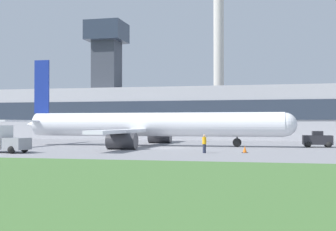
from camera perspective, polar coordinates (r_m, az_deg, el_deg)
name	(u,v)px	position (r m, az deg, el deg)	size (l,w,h in m)	color
ground_plane	(170,148)	(52.31, 0.22, -3.98)	(400.00, 400.00, 0.00)	gray
terminal_building	(203,111)	(82.48, 4.25, 0.56)	(82.34, 11.02, 21.49)	#B2B2B7
smokestack_left	(219,37)	(108.23, 6.20, 9.46)	(2.70, 2.70, 44.42)	beige
airplane	(149,125)	(57.15, -2.34, -1.20)	(34.11, 30.88, 10.94)	white
pushback_tug	(317,140)	(56.72, 17.76, -2.87)	(3.34, 2.50, 1.87)	#232328
ground_crew_person	(204,144)	(43.53, 4.45, -3.44)	(0.43, 0.43, 1.72)	#23283D
traffic_cone_near_nose	(245,150)	(44.40, 9.34, -4.13)	(0.57, 0.57, 0.65)	black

